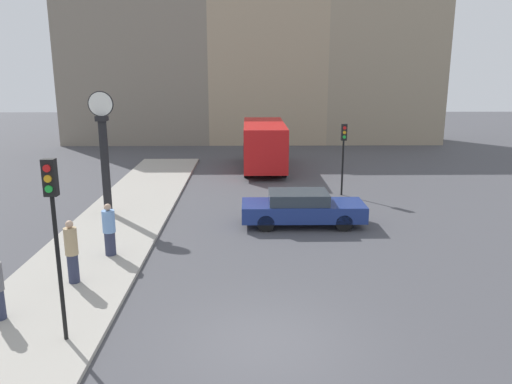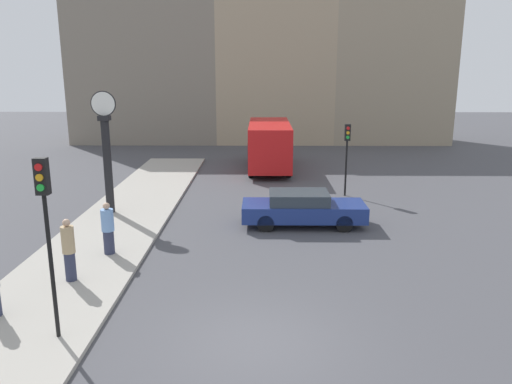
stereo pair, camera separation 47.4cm
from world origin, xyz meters
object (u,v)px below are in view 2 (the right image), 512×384
Objects in this scene: sedan_car at (302,208)px; bus_distant at (269,143)px; pedestrian_blue_stripe at (108,229)px; street_clock at (107,154)px; traffic_light_near at (46,212)px; pedestrian_tan_coat at (69,250)px; traffic_light_far at (347,145)px.

bus_distant is at bearing 95.71° from sedan_car.
pedestrian_blue_stripe is at bearing -152.28° from sedan_car.
bus_distant is at bearing 55.21° from street_clock.
bus_distant is (-1.09, 10.92, 0.89)m from sedan_car.
traffic_light_near is at bearing -85.77° from pedestrian_blue_stripe.
bus_distant reaches higher than pedestrian_tan_coat.
sedan_car is at bearing 27.72° from pedestrian_blue_stripe.
sedan_car is at bearing -117.27° from traffic_light_far.
pedestrian_blue_stripe is at bearing 94.23° from traffic_light_near.
bus_distant is 20.01m from traffic_light_near.
bus_distant is at bearing 75.73° from traffic_light_near.
street_clock reaches higher than traffic_light_near.
traffic_light_far is at bearing 47.51° from pedestrian_tan_coat.
sedan_car is 7.22m from pedestrian_blue_stripe.
street_clock reaches higher than pedestrian_blue_stripe.
traffic_light_near is at bearing -74.61° from pedestrian_tan_coat.
bus_distant is at bearing 69.64° from pedestrian_blue_stripe.
bus_distant reaches higher than pedestrian_blue_stripe.
street_clock reaches higher than pedestrian_tan_coat.
street_clock is 2.76× the size of pedestrian_tan_coat.
sedan_car is 1.38× the size of traffic_light_far.
pedestrian_blue_stripe is (0.45, 2.08, -0.06)m from pedestrian_tan_coat.
pedestrian_blue_stripe is at bearing -74.06° from street_clock.
street_clock is at bearing 170.05° from sedan_car.
traffic_light_far is 1.90× the size of pedestrian_tan_coat.
street_clock reaches higher than traffic_light_far.
bus_distant is 4.27× the size of pedestrian_blue_stripe.
street_clock is (-7.73, 1.36, 1.85)m from sedan_car.
bus_distant is 7.23m from traffic_light_far.
street_clock reaches higher than sedan_car.
pedestrian_tan_coat is at bearing 105.39° from traffic_light_near.
street_clock is (-1.72, 9.78, -0.43)m from traffic_light_near.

